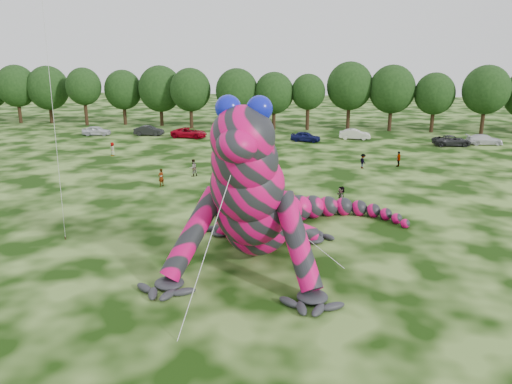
{
  "coord_description": "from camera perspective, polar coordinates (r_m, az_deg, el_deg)",
  "views": [
    {
      "loc": [
        4.32,
        -21.45,
        12.23
      ],
      "look_at": [
        0.2,
        6.99,
        4.0
      ],
      "focal_mm": 35.0,
      "sensor_mm": 36.0,
      "label": 1
    }
  ],
  "objects": [
    {
      "name": "tree_4",
      "position": [
        87.4,
        -14.9,
        10.4
      ],
      "size": [
        6.22,
        5.6,
        9.06
      ],
      "primitive_type": null,
      "color": "black",
      "rests_on": "ground"
    },
    {
      "name": "spectator_3",
      "position": [
        56.14,
        15.98,
        3.65
      ],
      "size": [
        0.81,
        1.06,
        1.68
      ],
      "primitive_type": "imported",
      "rotation": [
        0.0,
        0.0,
        4.24
      ],
      "color": "gray",
      "rests_on": "ground"
    },
    {
      "name": "spectator_1",
      "position": [
        50.19,
        -7.2,
        2.77
      ],
      "size": [
        1.04,
        1.06,
        1.73
      ],
      "primitive_type": "imported",
      "rotation": [
        0.0,
        0.0,
        4.02
      ],
      "color": "gray",
      "rests_on": "ground"
    },
    {
      "name": "tree_12",
      "position": [
        81.1,
        19.66,
        9.59
      ],
      "size": [
        5.99,
        5.39,
        8.97
      ],
      "primitive_type": null,
      "color": "black",
      "rests_on": "ground"
    },
    {
      "name": "car_1",
      "position": [
        75.67,
        -12.13,
        6.87
      ],
      "size": [
        4.31,
        1.51,
        1.42
      ],
      "primitive_type": "imported",
      "rotation": [
        0.0,
        0.0,
        1.57
      ],
      "color": "black",
      "rests_on": "ground"
    },
    {
      "name": "spectator_5",
      "position": [
        40.34,
        9.7,
        -0.58
      ],
      "size": [
        0.69,
        1.7,
        1.78
      ],
      "primitive_type": "imported",
      "rotation": [
        0.0,
        0.0,
        4.82
      ],
      "color": "gray",
      "rests_on": "ground"
    },
    {
      "name": "tree_3",
      "position": [
        88.45,
        -19.01,
        10.26
      ],
      "size": [
        5.81,
        5.23,
        9.44
      ],
      "primitive_type": null,
      "color": "black",
      "rests_on": "ground"
    },
    {
      "name": "car_6",
      "position": [
        70.72,
        21.48,
        5.48
      ],
      "size": [
        5.17,
        2.89,
        1.36
      ],
      "primitive_type": "imported",
      "rotation": [
        0.0,
        0.0,
        1.7
      ],
      "color": "#262629",
      "rests_on": "ground"
    },
    {
      "name": "tree_2",
      "position": [
        93.43,
        -22.6,
        10.24
      ],
      "size": [
        7.04,
        6.34,
        9.64
      ],
      "primitive_type": null,
      "color": "black",
      "rests_on": "ground"
    },
    {
      "name": "spectator_4",
      "position": [
        62.03,
        -16.08,
        4.74
      ],
      "size": [
        0.81,
        0.93,
        1.61
      ],
      "primitive_type": "imported",
      "rotation": [
        0.0,
        0.0,
        5.17
      ],
      "color": "gray",
      "rests_on": "ground"
    },
    {
      "name": "car_7",
      "position": [
        73.3,
        24.66,
        5.47
      ],
      "size": [
        4.91,
        2.49,
        1.37
      ],
      "primitive_type": "imported",
      "rotation": [
        0.0,
        0.0,
        1.7
      ],
      "color": "silver",
      "rests_on": "ground"
    },
    {
      "name": "tree_9",
      "position": [
        79.25,
        5.96,
        10.18
      ],
      "size": [
        5.27,
        4.74,
        8.68
      ],
      "primitive_type": null,
      "color": "black",
      "rests_on": "ground"
    },
    {
      "name": "flying_kite",
      "position": [
        31.25,
        -23.24,
        19.27
      ],
      "size": [
        2.26,
        2.88,
        16.51
      ],
      "color": "red",
      "rests_on": "ground"
    },
    {
      "name": "car_2",
      "position": [
        72.69,
        -7.65,
        6.73
      ],
      "size": [
        5.34,
        2.8,
        1.44
      ],
      "primitive_type": "imported",
      "rotation": [
        0.0,
        0.0,
        1.49
      ],
      "color": "#9C0314",
      "rests_on": "ground"
    },
    {
      "name": "spectator_0",
      "position": [
        46.97,
        -10.8,
        1.64
      ],
      "size": [
        0.66,
        0.72,
        1.65
      ],
      "primitive_type": "imported",
      "rotation": [
        0.0,
        0.0,
        4.14
      ],
      "color": "gray",
      "rests_on": "ground"
    },
    {
      "name": "tree_8",
      "position": [
        79.28,
        2.07,
        10.36
      ],
      "size": [
        6.14,
        5.53,
        8.94
      ],
      "primitive_type": null,
      "color": "black",
      "rests_on": "ground"
    },
    {
      "name": "car_3",
      "position": [
        73.04,
        -1.91,
        6.89
      ],
      "size": [
        4.86,
        2.06,
        1.4
      ],
      "primitive_type": "imported",
      "rotation": [
        0.0,
        0.0,
        1.55
      ],
      "color": "silver",
      "rests_on": "ground"
    },
    {
      "name": "car_5",
      "position": [
        72.11,
        11.22,
        6.49
      ],
      "size": [
        4.35,
        1.61,
        1.42
      ],
      "primitive_type": "imported",
      "rotation": [
        0.0,
        0.0,
        1.55
      ],
      "color": "silver",
      "rests_on": "ground"
    },
    {
      "name": "spectator_2",
      "position": [
        54.35,
        12.12,
        3.47
      ],
      "size": [
        0.94,
        1.16,
        1.57
      ],
      "primitive_type": "imported",
      "rotation": [
        0.0,
        0.0,
        1.98
      ],
      "color": "gray",
      "rests_on": "ground"
    },
    {
      "name": "ground",
      "position": [
        25.06,
        -2.81,
        -13.24
      ],
      "size": [
        240.0,
        240.0,
        0.0
      ],
      "primitive_type": "plane",
      "color": "#16330A",
      "rests_on": "ground"
    },
    {
      "name": "tree_13",
      "position": [
        82.13,
        24.71,
        9.54
      ],
      "size": [
        6.83,
        6.15,
        10.13
      ],
      "primitive_type": null,
      "color": "black",
      "rests_on": "ground"
    },
    {
      "name": "tree_11",
      "position": [
        80.52,
        15.22,
        10.31
      ],
      "size": [
        7.01,
        6.31,
        10.07
      ],
      "primitive_type": null,
      "color": "black",
      "rests_on": "ground"
    },
    {
      "name": "tree_1",
      "position": [
        95.65,
        -25.61,
        10.06
      ],
      "size": [
        6.74,
        6.07,
        9.81
      ],
      "primitive_type": null,
      "color": "black",
      "rests_on": "ground"
    },
    {
      "name": "tree_7",
      "position": [
        79.92,
        -2.2,
        10.59
      ],
      "size": [
        6.68,
        6.01,
        9.48
      ],
      "primitive_type": null,
      "color": "black",
      "rests_on": "ground"
    },
    {
      "name": "tree_6",
      "position": [
        81.48,
        -7.48,
        10.58
      ],
      "size": [
        6.52,
        5.86,
        9.49
      ],
      "primitive_type": null,
      "color": "black",
      "rests_on": "ground"
    },
    {
      "name": "tree_10",
      "position": [
        80.39,
        10.61,
        10.74
      ],
      "size": [
        7.09,
        6.38,
        10.5
      ],
      "primitive_type": null,
      "color": "black",
      "rests_on": "ground"
    },
    {
      "name": "car_0",
      "position": [
        77.77,
        -17.77,
        6.7
      ],
      "size": [
        4.24,
        2.08,
        1.39
      ],
      "primitive_type": "imported",
      "rotation": [
        0.0,
        0.0,
        1.68
      ],
      "color": "silver",
      "rests_on": "ground"
    },
    {
      "name": "tree_5",
      "position": [
        84.78,
        -10.86,
        10.74
      ],
      "size": [
        7.16,
        6.44,
        9.8
      ],
      "primitive_type": null,
      "color": "black",
      "rests_on": "ground"
    },
    {
      "name": "car_4",
      "position": [
        69.32,
        5.7,
        6.32
      ],
      "size": [
        4.32,
        2.39,
        1.39
      ],
      "primitive_type": "imported",
      "rotation": [
        0.0,
        0.0,
        1.38
      ],
      "color": "#0F1246",
      "rests_on": "ground"
    },
    {
      "name": "inflatable_gecko",
      "position": [
        30.55,
        0.66,
        2.39
      ],
      "size": [
        18.13,
        21.13,
        10.1
      ],
      "primitive_type": null,
      "rotation": [
        0.0,
        0.0,
        -0.06
      ],
      "color": "#D1075B",
      "rests_on": "ground"
    }
  ]
}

